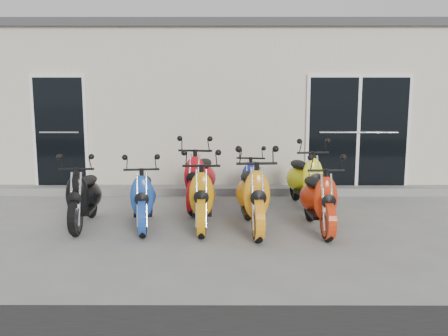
{
  "coord_description": "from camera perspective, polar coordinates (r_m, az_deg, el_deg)",
  "views": [
    {
      "loc": [
        0.03,
        -7.51,
        2.08
      ],
      "look_at": [
        0.0,
        0.6,
        0.75
      ],
      "focal_mm": 40.0,
      "sensor_mm": 36.0,
      "label": 1
    }
  ],
  "objects": [
    {
      "name": "scooter_front_blue",
      "position": [
        7.46,
        -9.25,
        -2.42
      ],
      "size": [
        0.77,
        1.63,
        1.16
      ],
      "primitive_type": null,
      "rotation": [
        0.0,
        0.0,
        0.13
      ],
      "color": "#1B44A1",
      "rests_on": "ground"
    },
    {
      "name": "scooter_front_orange_a",
      "position": [
        7.36,
        -2.51,
        -2.19
      ],
      "size": [
        0.64,
        1.68,
        1.23
      ],
      "primitive_type": null,
      "rotation": [
        0.0,
        0.0,
        0.02
      ],
      "color": "orange",
      "rests_on": "ground"
    },
    {
      "name": "door_left",
      "position": [
        10.24,
        -18.23,
        4.26
      ],
      "size": [
        1.07,
        0.08,
        2.22
      ],
      "primitive_type": "cube",
      "color": "black",
      "rests_on": "front_step"
    },
    {
      "name": "front_step",
      "position": [
        9.74,
        0.03,
        -2.56
      ],
      "size": [
        14.0,
        0.4,
        0.15
      ],
      "primitive_type": "cube",
      "color": "gray",
      "rests_on": "ground"
    },
    {
      "name": "scooter_front_red",
      "position": [
        7.33,
        10.78,
        -2.59
      ],
      "size": [
        0.68,
        1.63,
        1.18
      ],
      "primitive_type": null,
      "rotation": [
        0.0,
        0.0,
        0.06
      ],
      "color": "red",
      "rests_on": "ground"
    },
    {
      "name": "scooter_front_orange_b",
      "position": [
        7.22,
        3.32,
        -2.14
      ],
      "size": [
        0.76,
        1.8,
        1.3
      ],
      "primitive_type": null,
      "rotation": [
        0.0,
        0.0,
        0.07
      ],
      "color": "orange",
      "rests_on": "ground"
    },
    {
      "name": "scooter_back_blue",
      "position": [
        8.71,
        3.24,
        -0.78
      ],
      "size": [
        0.73,
        1.56,
        1.11
      ],
      "primitive_type": null,
      "rotation": [
        0.0,
        0.0,
        -0.13
      ],
      "color": "navy",
      "rests_on": "ground"
    },
    {
      "name": "ground",
      "position": [
        7.8,
        -0.01,
        -6.17
      ],
      "size": [
        80.0,
        80.0,
        0.0
      ],
      "primitive_type": "plane",
      "color": "gray",
      "rests_on": "ground"
    },
    {
      "name": "scooter_back_yellow",
      "position": [
        8.7,
        9.25,
        -0.43
      ],
      "size": [
        0.87,
        1.77,
        1.25
      ],
      "primitive_type": null,
      "rotation": [
        0.0,
        0.0,
        0.15
      ],
      "color": "#FBFA19",
      "rests_on": "ground"
    },
    {
      "name": "roof_cap",
      "position": [
        12.77,
        0.07,
        14.71
      ],
      "size": [
        14.2,
        6.2,
        0.16
      ],
      "primitive_type": "cube",
      "color": "#3F3F42",
      "rests_on": "building"
    },
    {
      "name": "scooter_back_red",
      "position": [
        8.57,
        -2.78,
        -0.32
      ],
      "size": [
        0.86,
        1.82,
        1.3
      ],
      "primitive_type": null,
      "rotation": [
        0.0,
        0.0,
        -0.13
      ],
      "color": "red",
      "rests_on": "ground"
    },
    {
      "name": "door_right",
      "position": [
        10.05,
        15.06,
        4.32
      ],
      "size": [
        2.02,
        0.08,
        2.22
      ],
      "primitive_type": "cube",
      "color": "black",
      "rests_on": "front_step"
    },
    {
      "name": "building",
      "position": [
        12.72,
        0.07,
        7.16
      ],
      "size": [
        14.0,
        6.0,
        3.2
      ],
      "primitive_type": "cube",
      "color": "beige",
      "rests_on": "ground"
    },
    {
      "name": "scooter_front_black",
      "position": [
        7.71,
        -15.77,
        -2.28
      ],
      "size": [
        0.64,
        1.59,
        1.15
      ],
      "primitive_type": null,
      "rotation": [
        0.0,
        0.0,
        0.04
      ],
      "color": "black",
      "rests_on": "ground"
    }
  ]
}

